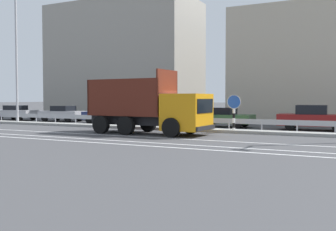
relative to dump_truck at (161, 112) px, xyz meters
The scene contains 17 objects.
ground_plane 2.19m from the dump_truck, 25.26° to the left, with size 320.00×320.00×0.00m, color #424244.
lane_strip_0 2.35m from the dump_truck, 116.18° to the right, with size 69.51×0.16×0.01m, color silver.
lane_strip_1 4.23m from the dump_truck, 102.53° to the right, with size 69.51×0.16×0.01m, color silver.
lane_strip_2 5.33m from the dump_truck, 99.74° to the right, with size 69.51×0.16×0.01m, color silver.
median_island 3.59m from the dump_truck, 61.41° to the left, with size 38.23×1.10×0.18m, color gray.
median_guardrail 4.58m from the dump_truck, 68.96° to the left, with size 69.51×0.09×0.78m.
dump_truck is the anchor object (origin of this frame).
median_road_sign 4.51m from the dump_truck, 41.43° to the left, with size 0.85×0.16×2.28m.
street_lamp_0 15.83m from the dump_truck, 168.96° to the left, with size 0.72×1.82×10.87m.
parked_car_1 20.22m from the dump_truck, 160.76° to the left, with size 4.14×1.83×1.40m.
parked_car_2 15.48m from the dump_truck, 152.83° to the left, with size 4.14×2.09×1.40m.
parked_car_3 10.95m from the dump_truck, 141.86° to the left, with size 4.13×2.07×1.46m.
parked_car_4 7.40m from the dump_truck, 117.45° to the left, with size 4.09×1.89×1.53m.
parked_car_5 7.27m from the dump_truck, 79.68° to the left, with size 4.23×1.96×1.41m.
parked_car_6 10.22m from the dump_truck, 43.32° to the left, with size 4.55×2.08×1.64m.
background_building_0 23.39m from the dump_truck, 128.81° to the left, with size 16.78×8.02×12.62m, color gray.
background_building_1 21.31m from the dump_truck, 69.12° to the left, with size 15.22×15.95×9.61m, color #B7AD99.
Camera 1 is at (8.97, -20.55, 2.07)m, focal length 42.00 mm.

